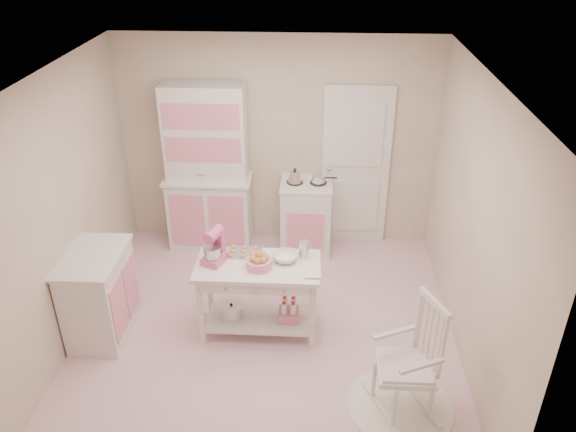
# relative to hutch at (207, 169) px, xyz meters

# --- Properties ---
(room_shell) EXTENTS (3.84, 3.84, 2.62)m
(room_shell) POSITION_rel_hutch_xyz_m (0.84, -1.66, 0.61)
(room_shell) COLOR pink
(room_shell) RESTS_ON ground
(door) EXTENTS (0.82, 0.05, 2.04)m
(door) POSITION_rel_hutch_xyz_m (1.79, 0.21, -0.02)
(door) COLOR white
(door) RESTS_ON ground
(hutch) EXTENTS (1.06, 0.50, 2.08)m
(hutch) POSITION_rel_hutch_xyz_m (0.00, 0.00, 0.00)
(hutch) COLOR white
(hutch) RESTS_ON ground
(stove) EXTENTS (0.62, 0.57, 0.92)m
(stove) POSITION_rel_hutch_xyz_m (1.20, -0.05, -0.58)
(stove) COLOR white
(stove) RESTS_ON ground
(base_cabinet) EXTENTS (0.54, 0.84, 0.92)m
(base_cabinet) POSITION_rel_hutch_xyz_m (-0.79, -1.77, -0.58)
(base_cabinet) COLOR white
(base_cabinet) RESTS_ON ground
(lace_rug) EXTENTS (0.92, 0.92, 0.01)m
(lace_rug) POSITION_rel_hutch_xyz_m (2.09, -2.60, -1.03)
(lace_rug) COLOR white
(lace_rug) RESTS_ON ground
(rocking_chair) EXTENTS (0.73, 0.85, 1.10)m
(rocking_chair) POSITION_rel_hutch_xyz_m (2.09, -2.60, -0.49)
(rocking_chair) COLOR white
(rocking_chair) RESTS_ON ground
(work_table) EXTENTS (1.20, 0.60, 0.80)m
(work_table) POSITION_rel_hutch_xyz_m (0.77, -1.65, -0.64)
(work_table) COLOR white
(work_table) RESTS_ON ground
(stand_mixer) EXTENTS (0.28, 0.33, 0.34)m
(stand_mixer) POSITION_rel_hutch_xyz_m (0.35, -1.63, -0.07)
(stand_mixer) COLOR #CE578B
(stand_mixer) RESTS_ON work_table
(cookie_tray) EXTENTS (0.34, 0.24, 0.02)m
(cookie_tray) POSITION_rel_hutch_xyz_m (0.62, -1.47, -0.23)
(cookie_tray) COLOR silver
(cookie_tray) RESTS_ON work_table
(bread_basket) EXTENTS (0.25, 0.25, 0.09)m
(bread_basket) POSITION_rel_hutch_xyz_m (0.79, -1.70, -0.19)
(bread_basket) COLOR pink
(bread_basket) RESTS_ON work_table
(mixing_bowl) EXTENTS (0.24, 0.24, 0.08)m
(mixing_bowl) POSITION_rel_hutch_xyz_m (1.03, -1.57, -0.20)
(mixing_bowl) COLOR silver
(mixing_bowl) RESTS_ON work_table
(metal_pitcher) EXTENTS (0.10, 0.10, 0.17)m
(metal_pitcher) POSITION_rel_hutch_xyz_m (1.21, -1.49, -0.16)
(metal_pitcher) COLOR silver
(metal_pitcher) RESTS_ON work_table
(recipe_book) EXTENTS (0.16, 0.21, 0.02)m
(recipe_book) POSITION_rel_hutch_xyz_m (1.22, -1.77, -0.23)
(recipe_book) COLOR silver
(recipe_book) RESTS_ON work_table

